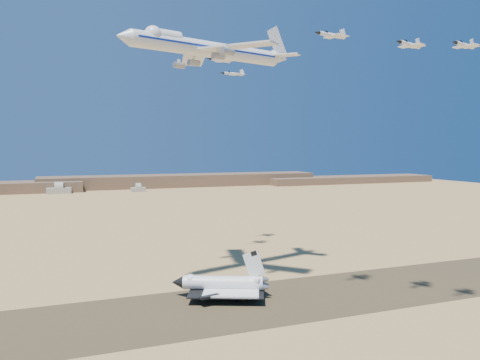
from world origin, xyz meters
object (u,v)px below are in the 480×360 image
object	(u,v)px
chase_jet_c	(464,45)
chase_jet_a	(331,35)
carrier_747	(205,49)
chase_jet_e	(233,74)
shuttle	(222,285)
crew_b	(244,299)
chase_jet_d	(220,60)
chase_jet_b	(409,44)
crew_a	(232,297)
crew_c	(245,298)

from	to	relation	value
chase_jet_c	chase_jet_a	bearing A→B (deg)	115.13
carrier_747	chase_jet_e	bearing A→B (deg)	44.79
shuttle	crew_b	distance (m)	10.91
chase_jet_c	chase_jet_d	distance (m)	128.71
shuttle	chase_jet_b	size ratio (longest dim) A/B	2.56
crew_a	chase_jet_c	xyz separation A→B (m)	(61.21, -51.05, 91.59)
shuttle	chase_jet_c	bearing A→B (deg)	-17.55
chase_jet_c	carrier_747	bearing A→B (deg)	112.92
crew_a	crew_c	size ratio (longest dim) A/B	1.07
crew_c	chase_jet_c	distance (m)	118.23
chase_jet_b	carrier_747	bearing A→B (deg)	112.28
shuttle	chase_jet_b	bearing A→B (deg)	-13.78
chase_jet_b	chase_jet_e	distance (m)	128.87
shuttle	crew_b	xyz separation A→B (m)	(6.24, -7.87, -4.25)
chase_jet_d	shuttle	bearing A→B (deg)	-127.56
chase_jet_a	crew_a	bearing A→B (deg)	136.96
chase_jet_e	chase_jet_c	bearing A→B (deg)	-86.10
crew_b	chase_jet_a	world-z (taller)	chase_jet_a
chase_jet_b	chase_jet_d	world-z (taller)	chase_jet_d
crew_a	chase_jet_a	world-z (taller)	chase_jet_a
shuttle	crew_a	xyz separation A→B (m)	(2.96, -4.12, -4.18)
shuttle	chase_jet_c	size ratio (longest dim) A/B	2.79
shuttle	chase_jet_e	xyz separation A→B (m)	(36.71, 86.54, 97.32)
chase_jet_b	chase_jet_d	size ratio (longest dim) A/B	1.00
shuttle	carrier_747	bearing A→B (deg)	114.94
crew_a	crew_c	bearing A→B (deg)	-132.59
crew_a	chase_jet_d	bearing A→B (deg)	-20.19
shuttle	crew_b	bearing A→B (deg)	-28.44
carrier_747	chase_jet_b	bearing A→B (deg)	-63.79
carrier_747	chase_jet_e	size ratio (longest dim) A/B	5.34
crew_b	chase_jet_d	bearing A→B (deg)	-26.71
shuttle	crew_c	size ratio (longest dim) A/B	24.38
shuttle	chase_jet_a	world-z (taller)	chase_jet_a
crew_b	chase_jet_a	distance (m)	104.38
crew_b	chase_jet_d	xyz separation A→B (m)	(15.23, 73.43, 104.67)
chase_jet_e	chase_jet_a	bearing A→B (deg)	-98.29
crew_c	chase_jet_e	size ratio (longest dim) A/B	0.10
chase_jet_b	chase_jet_a	bearing A→B (deg)	118.74
shuttle	chase_jet_e	distance (m)	135.30
chase_jet_c	chase_jet_d	xyz separation A→B (m)	(-42.69, 120.72, 13.01)
crew_b	chase_jet_c	size ratio (longest dim) A/B	0.11
crew_a	chase_jet_d	distance (m)	127.04
chase_jet_a	chase_jet_c	xyz separation A→B (m)	(29.80, -31.94, -7.68)
carrier_747	chase_jet_d	bearing A→B (deg)	48.21
chase_jet_a	chase_jet_c	bearing A→B (deg)	-58.73
chase_jet_a	chase_jet_c	world-z (taller)	chase_jet_a
carrier_747	crew_c	size ratio (longest dim) A/B	53.34
chase_jet_b	chase_jet_e	world-z (taller)	chase_jet_e
crew_c	chase_jet_c	world-z (taller)	chase_jet_c
crew_a	crew_c	distance (m)	5.01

